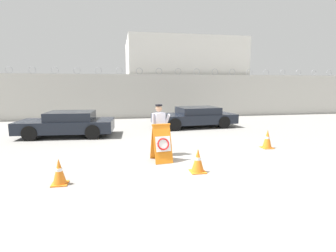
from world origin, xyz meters
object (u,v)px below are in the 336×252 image
Objects in this scene: traffic_cone_far at (267,139)px; parked_car_rear_sedan at (195,117)px; traffic_cone_mid at (198,161)px; barricade_sign at (162,143)px; security_guard at (159,127)px; traffic_cone_near at (59,172)px; parked_car_front_coupe at (68,124)px.

traffic_cone_far is 5.52m from parked_car_rear_sedan.
traffic_cone_mid is 4.07m from traffic_cone_far.
barricade_sign reaches higher than parked_car_rear_sedan.
barricade_sign is 1.69× the size of traffic_cone_far.
security_guard reaches higher than barricade_sign.
traffic_cone_mid is (3.57, 0.24, 0.01)m from traffic_cone_near.
traffic_cone_near is at bearing -176.17° from security_guard.
traffic_cone_mid is at bearing 130.16° from parked_car_front_coupe.
parked_car_front_coupe is (-4.47, 6.08, 0.26)m from traffic_cone_mid.
barricade_sign reaches higher than traffic_cone_far.
parked_car_front_coupe is (-3.66, 4.84, -0.00)m from barricade_sign.
security_guard is at bearing 57.11° from parked_car_rear_sedan.
traffic_cone_far is at bearing 32.35° from traffic_cone_mid.
barricade_sign is at bearing -127.81° from security_guard.
traffic_cone_near is 0.92× the size of traffic_cone_far.
parked_car_front_coupe reaches higher than traffic_cone_mid.
parked_car_front_coupe is at bearing 7.41° from parked_car_rear_sedan.
traffic_cone_mid is 0.94× the size of traffic_cone_far.
barricade_sign is at bearing 59.76° from parked_car_rear_sedan.
parked_car_rear_sedan is at bearing 57.68° from barricade_sign.
traffic_cone_far is 0.15× the size of parked_car_rear_sedan.
parked_car_front_coupe is 0.93× the size of parked_car_rear_sedan.
traffic_cone_far reaches higher than traffic_cone_mid.
parked_car_rear_sedan is (2.97, 6.31, -0.01)m from barricade_sign.
barricade_sign is 0.86m from security_guard.
parked_car_front_coupe reaches higher than traffic_cone_near.
traffic_cone_far is (4.21, 0.18, -0.62)m from security_guard.
security_guard is 3.65m from traffic_cone_near.
security_guard is at bearing 79.89° from barricade_sign.
traffic_cone_mid is at bearing 69.01° from parked_car_rear_sedan.
parked_car_front_coupe reaches higher than traffic_cone_far.
traffic_cone_near is 3.58m from traffic_cone_mid.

